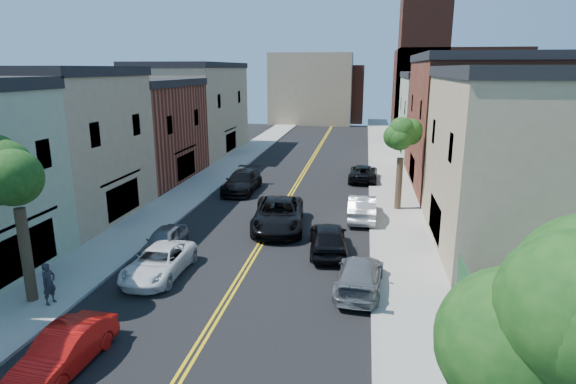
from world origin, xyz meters
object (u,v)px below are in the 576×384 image
at_px(grey_car_left, 164,241).
at_px(grey_car_right, 360,275).
at_px(pedestrian_left, 49,284).
at_px(silver_car_right, 362,207).
at_px(red_sedan, 65,350).
at_px(black_suv_lane, 278,214).
at_px(dark_car_right_far, 363,173).
at_px(black_car_left, 242,182).
at_px(white_pickup, 159,262).
at_px(black_car_right, 328,238).

distance_m(grey_car_left, grey_car_right, 10.60).
distance_m(grey_car_right, pedestrian_left, 12.93).
height_order(grey_car_right, silver_car_right, silver_car_right).
height_order(red_sedan, silver_car_right, silver_car_right).
distance_m(grey_car_right, black_suv_lane, 9.12).
xyz_separation_m(red_sedan, dark_car_right_far, (9.30, 28.49, 0.03)).
distance_m(black_car_left, grey_car_right, 18.49).
xyz_separation_m(white_pickup, pedestrian_left, (-3.13, -3.54, 0.35)).
bearing_deg(silver_car_right, dark_car_right_far, -89.90).
bearing_deg(silver_car_right, pedestrian_left, 48.05).
bearing_deg(pedestrian_left, black_car_left, 1.69).
bearing_deg(black_car_right, black_car_left, -62.76).
xyz_separation_m(red_sedan, black_car_left, (-0.10, 23.17, 0.15)).
height_order(black_car_left, silver_car_right, black_car_left).
xyz_separation_m(black_car_left, dark_car_right_far, (9.40, 5.32, -0.12)).
bearing_deg(grey_car_right, grey_car_left, -11.05).
bearing_deg(black_car_left, grey_car_right, -59.01).
xyz_separation_m(black_car_left, silver_car_right, (9.40, -5.69, -0.02)).
bearing_deg(black_car_left, red_sedan, -89.32).
bearing_deg(silver_car_right, grey_car_right, 90.10).
distance_m(red_sedan, pedestrian_left, 4.86).
height_order(white_pickup, silver_car_right, silver_car_right).
xyz_separation_m(silver_car_right, black_suv_lane, (-5.00, -2.61, 0.08)).
distance_m(grey_car_left, silver_car_right, 12.66).
distance_m(dark_car_right_far, pedestrian_left, 27.73).
relative_size(black_suv_lane, pedestrian_left, 3.66).
xyz_separation_m(dark_car_right_far, pedestrian_left, (-12.43, -24.78, 0.32)).
bearing_deg(white_pickup, grey_car_right, 0.55).
bearing_deg(black_car_right, grey_car_right, 106.01).
xyz_separation_m(white_pickup, silver_car_right, (9.30, 10.24, 0.13)).
bearing_deg(pedestrian_left, red_sedan, -129.28).
distance_m(red_sedan, grey_car_right, 11.79).
xyz_separation_m(red_sedan, black_suv_lane, (4.30, 14.87, 0.21)).
bearing_deg(white_pickup, red_sedan, -89.43).
relative_size(grey_car_right, black_suv_lane, 0.75).
height_order(dark_car_right_far, black_suv_lane, black_suv_lane).
bearing_deg(black_suv_lane, grey_car_left, -143.87).
bearing_deg(black_suv_lane, pedestrian_left, -130.36).
height_order(red_sedan, black_car_right, black_car_right).
distance_m(dark_car_right_far, black_suv_lane, 14.50).
relative_size(grey_car_left, pedestrian_left, 2.27).
relative_size(red_sedan, black_car_left, 0.73).
distance_m(black_car_right, pedestrian_left, 13.23).
xyz_separation_m(red_sedan, grey_car_left, (-0.92, 10.03, -0.00)).
bearing_deg(black_car_right, silver_car_right, -111.75).
relative_size(grey_car_right, dark_car_right_far, 0.95).
height_order(red_sedan, white_pickup, red_sedan).
bearing_deg(grey_car_left, silver_car_right, 34.66).
bearing_deg(red_sedan, white_pickup, 92.30).
relative_size(white_pickup, black_car_right, 1.01).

